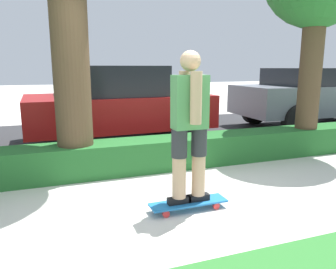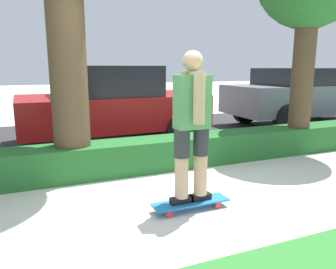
{
  "view_description": "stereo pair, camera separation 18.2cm",
  "coord_description": "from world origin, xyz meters",
  "px_view_note": "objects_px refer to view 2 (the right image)",
  "views": [
    {
      "loc": [
        -1.38,
        -3.19,
        1.58
      ],
      "look_at": [
        0.01,
        0.6,
        0.75
      ],
      "focal_mm": 35.0,
      "sensor_mm": 36.0,
      "label": 1
    },
    {
      "loc": [
        -1.55,
        -3.13,
        1.58
      ],
      "look_at": [
        0.01,
        0.6,
        0.75
      ],
      "focal_mm": 35.0,
      "sensor_mm": 36.0,
      "label": 2
    }
  ],
  "objects_px": {
    "skateboard": "(191,203)",
    "skater_person": "(192,124)",
    "parked_car_rear": "(304,95)",
    "parked_car_middle": "(111,104)"
  },
  "relations": [
    {
      "from": "skateboard",
      "to": "skater_person",
      "type": "height_order",
      "value": "skater_person"
    },
    {
      "from": "parked_car_rear",
      "to": "parked_car_middle",
      "type": "bearing_deg",
      "value": -178.18
    },
    {
      "from": "skater_person",
      "to": "parked_car_rear",
      "type": "relative_size",
      "value": 0.37
    },
    {
      "from": "skateboard",
      "to": "parked_car_middle",
      "type": "height_order",
      "value": "parked_car_middle"
    },
    {
      "from": "skateboard",
      "to": "skater_person",
      "type": "xyz_separation_m",
      "value": [
        0.0,
        -0.0,
        0.9
      ]
    },
    {
      "from": "skater_person",
      "to": "parked_car_rear",
      "type": "xyz_separation_m",
      "value": [
        5.45,
        3.86,
        -0.14
      ]
    },
    {
      "from": "skater_person",
      "to": "parked_car_middle",
      "type": "height_order",
      "value": "skater_person"
    },
    {
      "from": "skater_person",
      "to": "parked_car_middle",
      "type": "bearing_deg",
      "value": 90.02
    },
    {
      "from": "parked_car_middle",
      "to": "parked_car_rear",
      "type": "relative_size",
      "value": 0.87
    },
    {
      "from": "skater_person",
      "to": "skateboard",
      "type": "bearing_deg",
      "value": 135.0
    }
  ]
}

